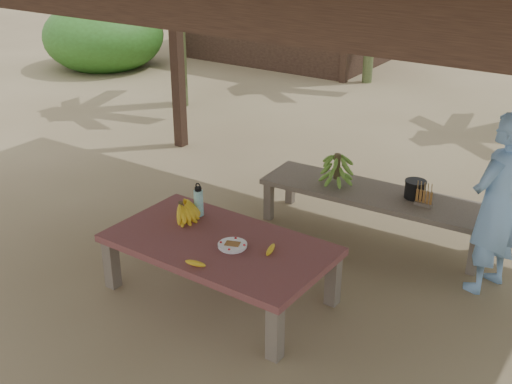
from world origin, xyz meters
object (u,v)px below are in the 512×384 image
Objects in this scene: ripe_banana_bunch at (181,210)px; plate at (233,246)px; work_table at (219,249)px; woman at (496,204)px; bench at (374,198)px; water_flask at (199,202)px; cooking_pot at (415,190)px.

ripe_banana_bunch is 1.30× the size of plate.
ripe_banana_bunch is at bearing 166.29° from work_table.
ripe_banana_bunch is 0.20× the size of woman.
bench is 1.29m from woman.
water_flask is (-1.02, -1.39, 0.23)m from bench.
work_table is at bearing -14.98° from ripe_banana_bunch.
woman is at bearing 25.64° from water_flask.
woman is (2.20, 1.06, 0.14)m from water_flask.
water_flask is (-0.58, 0.31, 0.11)m from plate.
water_flask is at bearing 152.08° from plate.
ripe_banana_bunch is 2.58m from woman.
bench is at bearing 71.97° from work_table.
woman is (1.63, 1.36, 0.25)m from plate.
work_table is 6.00× the size of water_flask.
ripe_banana_bunch is 0.99× the size of water_flask.
ripe_banana_bunch reaches higher than bench.
ripe_banana_bunch is at bearing -43.55° from woman.
water_flask is at bearing -45.90° from woman.
bench is 9.59× the size of plate.
plate reaches higher than bench.
ripe_banana_bunch is at bearing -131.43° from cooking_pot.
cooking_pot is (1.38, 1.49, -0.10)m from water_flask.
work_table is at bearing 171.86° from plate.
woman reaches higher than plate.
water_flask is at bearing 147.73° from work_table.
cooking_pot is at bearing 65.98° from plate.
cooking_pot reaches higher than plate.
ripe_banana_bunch is 0.67m from plate.
bench is (0.59, 1.68, -0.04)m from work_table.
water_flask is at bearing -128.60° from bench.
cooking_pot is 0.96m from woman.
bench is at bearing -164.84° from cooking_pot.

